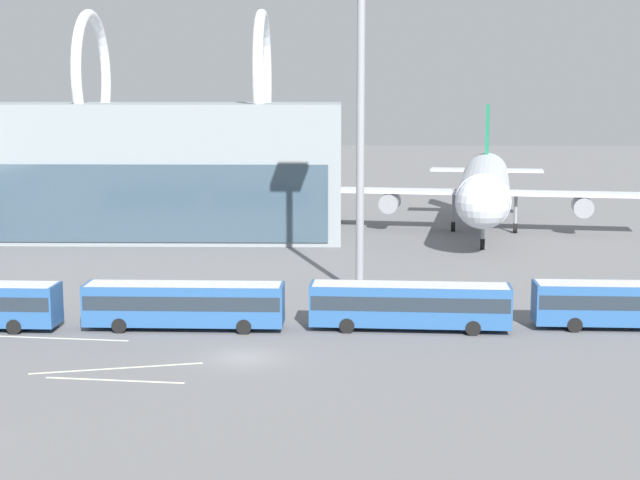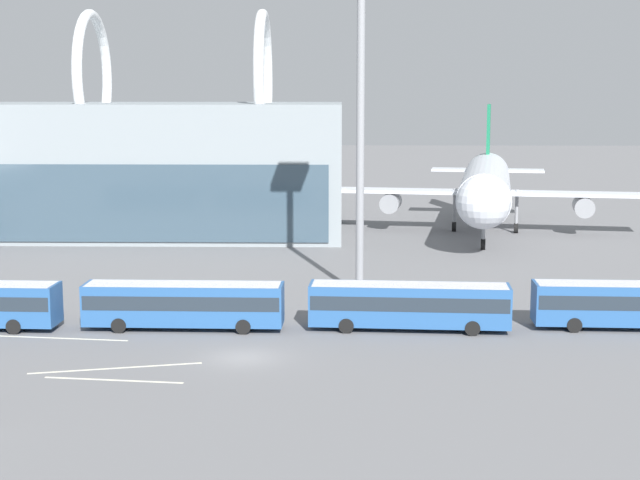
# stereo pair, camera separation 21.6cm
# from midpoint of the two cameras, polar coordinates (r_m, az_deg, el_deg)

# --- Properties ---
(ground_plane) EXTENTS (440.00, 440.00, 0.00)m
(ground_plane) POSITION_cam_midpoint_polar(r_m,az_deg,el_deg) (59.10, -4.35, -6.84)
(ground_plane) COLOR slate
(airliner_at_gate_far) EXTENTS (37.90, 36.57, 13.98)m
(airliner_at_gate_far) POSITION_cam_midpoint_polar(r_m,az_deg,el_deg) (109.31, 9.68, 3.15)
(airliner_at_gate_far) COLOR silver
(airliner_at_gate_far) RESTS_ON ground_plane
(shuttle_bus_1) EXTENTS (13.30, 2.93, 3.08)m
(shuttle_bus_1) POSITION_cam_midpoint_polar(r_m,az_deg,el_deg) (65.92, -7.84, -3.61)
(shuttle_bus_1) COLOR #285693
(shuttle_bus_1) RESTS_ON ground_plane
(shuttle_bus_2) EXTENTS (13.39, 3.47, 3.08)m
(shuttle_bus_2) POSITION_cam_midpoint_polar(r_m,az_deg,el_deg) (65.35, 5.31, -3.68)
(shuttle_bus_2) COLOR #285693
(shuttle_bus_2) RESTS_ON ground_plane
(shuttle_bus_3) EXTENTS (13.35, 3.19, 3.08)m
(shuttle_bus_3) POSITION_cam_midpoint_polar(r_m,az_deg,el_deg) (68.64, 17.89, -3.47)
(shuttle_bus_3) COLOR #285693
(shuttle_bus_3) RESTS_ON ground_plane
(floodlight_mast) EXTENTS (3.03, 3.03, 25.42)m
(floodlight_mast) POSITION_cam_midpoint_polar(r_m,az_deg,el_deg) (74.81, 2.48, 10.21)
(floodlight_mast) COLOR gray
(floodlight_mast) RESTS_ON ground_plane
(lane_stripe_2) EXTENTS (10.56, 1.52, 0.01)m
(lane_stripe_2) POSITION_cam_midpoint_polar(r_m,az_deg,el_deg) (65.81, -15.41, -5.50)
(lane_stripe_2) COLOR silver
(lane_stripe_2) RESTS_ON ground_plane
(lane_stripe_3) EXTENTS (9.61, 2.64, 0.01)m
(lane_stripe_3) POSITION_cam_midpoint_polar(r_m,az_deg,el_deg) (57.95, -11.67, -7.31)
(lane_stripe_3) COLOR silver
(lane_stripe_3) RESTS_ON ground_plane
(lane_stripe_4) EXTENTS (7.92, 1.17, 0.01)m
(lane_stripe_4) POSITION_cam_midpoint_polar(r_m,az_deg,el_deg) (55.70, -11.82, -7.98)
(lane_stripe_4) COLOR silver
(lane_stripe_4) RESTS_ON ground_plane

